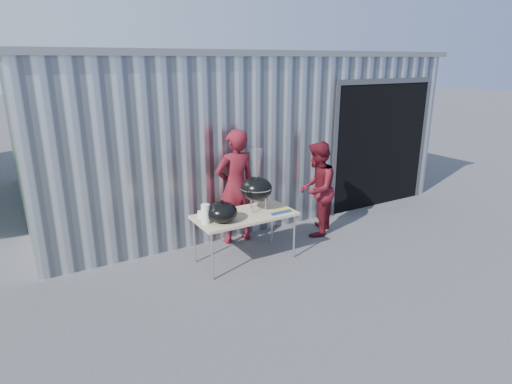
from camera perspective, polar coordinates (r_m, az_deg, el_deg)
ground at (r=6.26m, az=5.47°, el=-10.96°), size 80.00×80.00×0.00m
building at (r=10.05m, az=-5.58°, el=9.10°), size 8.20×6.20×3.10m
folding_table at (r=6.38m, az=-1.53°, el=-3.31°), size 1.50×0.75×0.75m
kettle_grill at (r=6.40m, az=0.05°, el=1.02°), size 0.49×0.49×0.95m
grill_lid at (r=6.06m, az=-4.56°, el=-2.67°), size 0.44×0.44×0.32m
paper_towels at (r=6.01m, az=-6.75°, el=-2.93°), size 0.12×0.12×0.28m
white_tub at (r=6.26m, az=-6.68°, el=-2.96°), size 0.20×0.15×0.10m
foil_box at (r=6.39m, az=3.29°, el=-2.62°), size 0.32×0.05×0.06m
person_cook at (r=7.01m, az=-2.73°, el=0.68°), size 0.70×0.46×1.91m
person_bystander at (r=7.42m, az=8.10°, el=0.39°), size 1.01×0.99×1.64m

